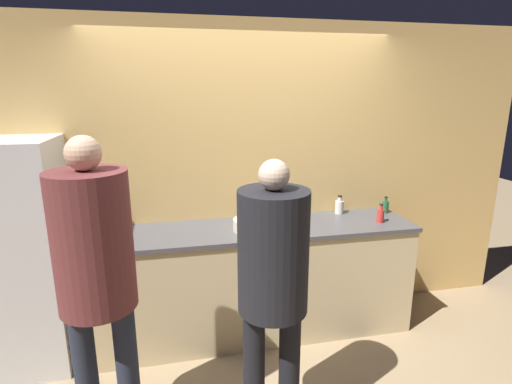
{
  "coord_description": "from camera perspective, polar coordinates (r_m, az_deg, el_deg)",
  "views": [
    {
      "loc": [
        -0.6,
        -2.67,
        2.05
      ],
      "look_at": [
        0.0,
        0.14,
        1.3
      ],
      "focal_mm": 28.0,
      "sensor_mm": 36.0,
      "label": 1
    }
  ],
  "objects": [
    {
      "name": "ground_plane",
      "position": [
        3.42,
        0.54,
        -22.32
      ],
      "size": [
        14.0,
        14.0,
        0.0
      ],
      "primitive_type": "plane",
      "color": "#9E8460"
    },
    {
      "name": "wall_back",
      "position": [
        3.47,
        -1.81,
        2.05
      ],
      "size": [
        5.2,
        0.06,
        2.6
      ],
      "color": "#E0B266",
      "rests_on": "ground_plane"
    },
    {
      "name": "counter",
      "position": [
        3.46,
        -0.76,
        -12.46
      ],
      "size": [
        2.73,
        0.65,
        0.95
      ],
      "color": "beige",
      "rests_on": "ground_plane"
    },
    {
      "name": "refrigerator",
      "position": [
        3.42,
        -30.72,
        -7.96
      ],
      "size": [
        0.65,
        0.64,
        1.72
      ],
      "color": "white",
      "rests_on": "ground_plane"
    },
    {
      "name": "person_left",
      "position": [
        2.36,
        -21.98,
        -9.42
      ],
      "size": [
        0.42,
        0.42,
        1.83
      ],
      "color": "#232838",
      "rests_on": "ground_plane"
    },
    {
      "name": "person_center",
      "position": [
        2.31,
        2.43,
        -11.47
      ],
      "size": [
        0.4,
        0.4,
        1.69
      ],
      "color": "black",
      "rests_on": "ground_plane"
    },
    {
      "name": "fruit_bowl",
      "position": [
        3.19,
        -0.39,
        -4.63
      ],
      "size": [
        0.32,
        0.32,
        0.13
      ],
      "color": "beige",
      "rests_on": "counter"
    },
    {
      "name": "utensil_crock",
      "position": [
        3.43,
        1.66,
        -2.78
      ],
      "size": [
        0.1,
        0.1,
        0.3
      ],
      "color": "#ADA393",
      "rests_on": "counter"
    },
    {
      "name": "bottle_red",
      "position": [
        3.53,
        17.36,
        -3.15
      ],
      "size": [
        0.06,
        0.06,
        0.16
      ],
      "color": "red",
      "rests_on": "counter"
    },
    {
      "name": "bottle_green",
      "position": [
        3.81,
        17.99,
        -1.96
      ],
      "size": [
        0.06,
        0.06,
        0.15
      ],
      "color": "#236033",
      "rests_on": "counter"
    },
    {
      "name": "bottle_clear",
      "position": [
        3.68,
        11.82,
        -2.02
      ],
      "size": [
        0.08,
        0.08,
        0.17
      ],
      "color": "silver",
      "rests_on": "counter"
    },
    {
      "name": "cup_black",
      "position": [
        3.11,
        -23.33,
        -6.35
      ],
      "size": [
        0.08,
        0.08,
        0.1
      ],
      "color": "#28282D",
      "rests_on": "counter"
    }
  ]
}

